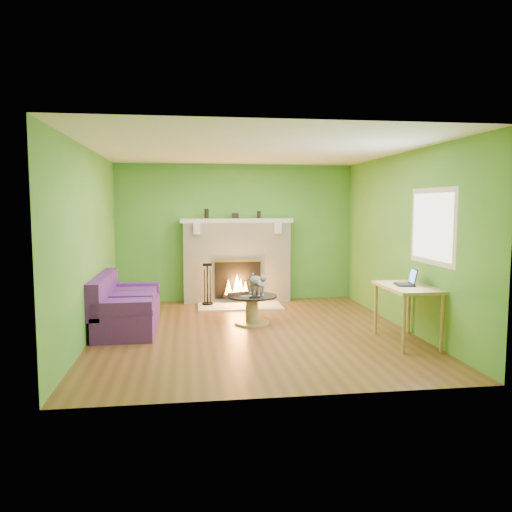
{
  "coord_description": "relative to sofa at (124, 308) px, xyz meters",
  "views": [
    {
      "loc": [
        -0.92,
        -7.01,
        1.82
      ],
      "look_at": [
        0.1,
        0.4,
        1.06
      ],
      "focal_mm": 35.0,
      "sensor_mm": 36.0,
      "label": 1
    }
  ],
  "objects": [
    {
      "name": "mantel_vase_left",
      "position": [
        1.3,
        1.87,
        1.36
      ],
      "size": [
        0.08,
        0.08,
        0.18
      ],
      "primitive_type": "cylinder",
      "color": "black",
      "rests_on": "mantel"
    },
    {
      "name": "desk",
      "position": [
        3.81,
        -1.3,
        0.36
      ],
      "size": [
        0.6,
        1.04,
        0.77
      ],
      "color": "tan",
      "rests_on": "floor"
    },
    {
      "name": "window_frame",
      "position": [
        4.1,
        -1.36,
        1.24
      ],
      "size": [
        0.0,
        1.2,
        1.2
      ],
      "primitive_type": "plane",
      "rotation": [
        1.57,
        0.0,
        -1.57
      ],
      "color": "silver",
      "rests_on": "wall_right"
    },
    {
      "name": "remote_silver",
      "position": [
        1.81,
        -0.07,
        0.14
      ],
      "size": [
        0.17,
        0.06,
        0.02
      ],
      "primitive_type": "cube",
      "rotation": [
        0.0,
        0.0,
        0.09
      ],
      "color": "#9A9A9C",
      "rests_on": "coffee_table"
    },
    {
      "name": "mantel_box",
      "position": [
        1.83,
        1.87,
        1.32
      ],
      "size": [
        0.12,
        0.08,
        0.1
      ],
      "primitive_type": "cube",
      "color": "black",
      "rests_on": "mantel"
    },
    {
      "name": "wall_front",
      "position": [
        1.86,
        -2.96,
        0.99
      ],
      "size": [
        5.0,
        0.0,
        5.0
      ],
      "primitive_type": "plane",
      "rotation": [
        -1.57,
        0.0,
        0.0
      ],
      "color": "#44852B",
      "rests_on": "floor"
    },
    {
      "name": "fire_tools",
      "position": [
        1.29,
        1.49,
        0.1
      ],
      "size": [
        0.2,
        0.2,
        0.76
      ],
      "primitive_type": null,
      "color": "black",
      "rests_on": "hearth"
    },
    {
      "name": "fireplace",
      "position": [
        1.86,
        1.86,
        0.46
      ],
      "size": [
        2.1,
        0.46,
        1.58
      ],
      "color": "beige",
      "rests_on": "floor"
    },
    {
      "name": "sofa",
      "position": [
        0.0,
        0.0,
        0.0
      ],
      "size": [
        0.85,
        1.79,
        0.8
      ],
      "color": "#491B67",
      "rests_on": "floor"
    },
    {
      "name": "floor",
      "position": [
        1.86,
        -0.46,
        -0.31
      ],
      "size": [
        5.0,
        5.0,
        0.0
      ],
      "primitive_type": "plane",
      "color": "brown",
      "rests_on": "ground"
    },
    {
      "name": "hearth",
      "position": [
        1.86,
        1.34,
        -0.3
      ],
      "size": [
        1.5,
        0.75,
        0.03
      ],
      "primitive_type": "cube",
      "color": "beige",
      "rests_on": "floor"
    },
    {
      "name": "laptop",
      "position": [
        3.79,
        -1.25,
        0.57
      ],
      "size": [
        0.31,
        0.34,
        0.22
      ],
      "primitive_type": null,
      "rotation": [
        0.0,
        0.0,
        -0.19
      ],
      "color": "black",
      "rests_on": "desk"
    },
    {
      "name": "mantel_vase_right",
      "position": [
        2.28,
        1.87,
        1.34
      ],
      "size": [
        0.07,
        0.07,
        0.14
      ],
      "primitive_type": "cylinder",
      "color": "black",
      "rests_on": "mantel"
    },
    {
      "name": "ceiling",
      "position": [
        1.86,
        -0.46,
        2.29
      ],
      "size": [
        5.0,
        5.0,
        0.0
      ],
      "primitive_type": "plane",
      "rotation": [
        3.14,
        0.0,
        0.0
      ],
      "color": "white",
      "rests_on": "wall_back"
    },
    {
      "name": "mantel",
      "position": [
        1.86,
        1.84,
        1.23
      ],
      "size": [
        2.1,
        0.28,
        0.08
      ],
      "primitive_type": "cube",
      "color": "beige",
      "rests_on": "fireplace"
    },
    {
      "name": "window_pane",
      "position": [
        4.09,
        -1.36,
        1.24
      ],
      "size": [
        0.0,
        1.06,
        1.06
      ],
      "primitive_type": "plane",
      "rotation": [
        1.57,
        0.0,
        -1.57
      ],
      "color": "white",
      "rests_on": "wall_right"
    },
    {
      "name": "wall_right",
      "position": [
        4.11,
        -0.46,
        0.99
      ],
      "size": [
        0.0,
        5.0,
        5.0
      ],
      "primitive_type": "plane",
      "rotation": [
        1.57,
        0.0,
        -1.57
      ],
      "color": "#44852B",
      "rests_on": "floor"
    },
    {
      "name": "coffee_table",
      "position": [
        1.91,
        0.05,
        -0.06
      ],
      "size": [
        0.78,
        0.78,
        0.44
      ],
      "color": "tan",
      "rests_on": "floor"
    },
    {
      "name": "remote_black",
      "position": [
        1.93,
        -0.13,
        0.14
      ],
      "size": [
        0.16,
        0.05,
        0.02
      ],
      "primitive_type": "cube",
      "rotation": [
        0.0,
        0.0,
        0.08
      ],
      "color": "black",
      "rests_on": "coffee_table"
    },
    {
      "name": "cat",
      "position": [
        1.99,
        0.1,
        0.3
      ],
      "size": [
        0.39,
        0.59,
        0.35
      ],
      "primitive_type": null,
      "rotation": [
        0.0,
        0.0,
        0.37
      ],
      "color": "#5C5C61",
      "rests_on": "coffee_table"
    },
    {
      "name": "wall_left",
      "position": [
        -0.39,
        -0.46,
        0.99
      ],
      "size": [
        0.0,
        5.0,
        5.0
      ],
      "primitive_type": "plane",
      "rotation": [
        1.57,
        0.0,
        1.57
      ],
      "color": "#44852B",
      "rests_on": "floor"
    },
    {
      "name": "wall_back",
      "position": [
        1.86,
        2.04,
        0.99
      ],
      "size": [
        5.0,
        0.0,
        5.0
      ],
      "primitive_type": "plane",
      "rotation": [
        1.57,
        0.0,
        0.0
      ],
      "color": "#44852B",
      "rests_on": "floor"
    }
  ]
}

